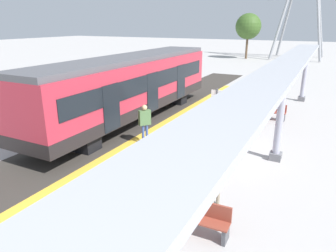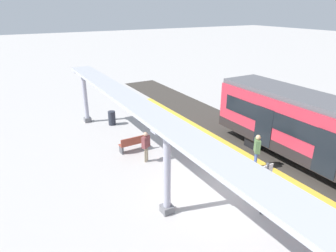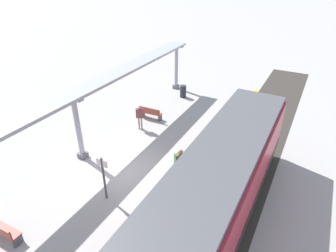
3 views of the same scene
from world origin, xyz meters
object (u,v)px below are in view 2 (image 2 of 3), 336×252
canopy_pillar_nearest (85,96)px  platform_info_sign (265,184)px  bench_mid_platform (133,144)px  passenger_waiting_near_edge (257,148)px  canopy_pillar_second (167,171)px  trash_bin (112,118)px  passenger_by_the_benches (146,143)px

canopy_pillar_nearest → platform_info_sign: size_ratio=1.63×
bench_mid_platform → passenger_waiting_near_edge: (-4.47, 4.67, 0.66)m
canopy_pillar_second → trash_bin: (-1.29, -9.83, -1.35)m
trash_bin → canopy_pillar_nearest: bearing=-46.1°
canopy_pillar_second → passenger_by_the_benches: canopy_pillar_second is taller
bench_mid_platform → trash_bin: size_ratio=1.61×
canopy_pillar_second → bench_mid_platform: (-0.97, -5.52, -1.37)m
canopy_pillar_second → passenger_waiting_near_edge: size_ratio=2.02×
bench_mid_platform → platform_info_sign: platform_info_sign is taller
canopy_pillar_nearest → canopy_pillar_second: (0.00, 11.17, 0.00)m
canopy_pillar_second → canopy_pillar_nearest: bearing=-90.0°
bench_mid_platform → platform_info_sign: (-2.13, 7.38, 0.89)m
platform_info_sign → passenger_waiting_near_edge: (-2.34, -2.70, -0.22)m
platform_info_sign → passenger_waiting_near_edge: size_ratio=1.24×
trash_bin → platform_info_sign: bearing=98.8°
canopy_pillar_second → passenger_waiting_near_edge: bearing=-171.2°
canopy_pillar_second → bench_mid_platform: 5.77m
canopy_pillar_second → passenger_waiting_near_edge: (-5.44, -0.84, -0.71)m
bench_mid_platform → passenger_by_the_benches: 1.55m
platform_info_sign → passenger_waiting_near_edge: platform_info_sign is taller
canopy_pillar_second → passenger_waiting_near_edge: canopy_pillar_second is taller
canopy_pillar_second → platform_info_sign: (-3.10, 1.86, -0.49)m
trash_bin → platform_info_sign: 11.86m
bench_mid_platform → platform_info_sign: size_ratio=0.69×
passenger_by_the_benches → platform_info_sign: bearing=108.9°
trash_bin → platform_info_sign: size_ratio=0.43×
canopy_pillar_nearest → trash_bin: (-1.29, 1.34, -1.35)m
trash_bin → passenger_by_the_benches: bearing=87.8°
trash_bin → passenger_waiting_near_edge: 9.92m
trash_bin → passenger_by_the_benches: size_ratio=0.58×
passenger_waiting_near_edge → canopy_pillar_nearest: bearing=-62.2°
canopy_pillar_nearest → trash_bin: size_ratio=3.81×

